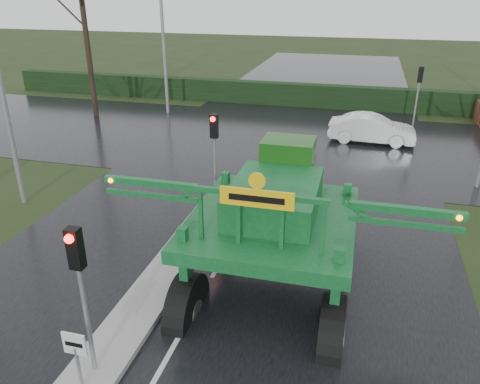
% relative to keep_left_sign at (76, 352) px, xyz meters
% --- Properties ---
extents(ground, '(140.00, 140.00, 0.00)m').
position_rel_keep_left_sign_xyz_m(ground, '(1.30, 1.50, -1.06)').
color(ground, black).
rests_on(ground, ground).
extents(road_main, '(14.00, 80.00, 0.02)m').
position_rel_keep_left_sign_xyz_m(road_main, '(1.30, 11.50, -1.05)').
color(road_main, black).
rests_on(road_main, ground).
extents(road_cross, '(80.00, 12.00, 0.02)m').
position_rel_keep_left_sign_xyz_m(road_cross, '(1.30, 17.50, -1.05)').
color(road_cross, black).
rests_on(road_cross, ground).
extents(median_island, '(1.20, 10.00, 0.16)m').
position_rel_keep_left_sign_xyz_m(median_island, '(0.00, 4.50, -0.97)').
color(median_island, gray).
rests_on(median_island, ground).
extents(hedge_row, '(44.00, 0.90, 1.50)m').
position_rel_keep_left_sign_xyz_m(hedge_row, '(1.30, 25.50, -0.31)').
color(hedge_row, black).
rests_on(hedge_row, ground).
extents(keep_left_sign, '(0.50, 0.07, 1.35)m').
position_rel_keep_left_sign_xyz_m(keep_left_sign, '(0.00, 0.00, 0.00)').
color(keep_left_sign, gray).
rests_on(keep_left_sign, ground).
extents(traffic_signal_near, '(0.26, 0.33, 3.52)m').
position_rel_keep_left_sign_xyz_m(traffic_signal_near, '(0.00, 0.49, 1.53)').
color(traffic_signal_near, gray).
rests_on(traffic_signal_near, ground).
extents(traffic_signal_mid, '(0.26, 0.33, 3.52)m').
position_rel_keep_left_sign_xyz_m(traffic_signal_mid, '(0.00, 8.99, 1.53)').
color(traffic_signal_mid, gray).
rests_on(traffic_signal_mid, ground).
extents(traffic_signal_far, '(0.26, 0.33, 3.52)m').
position_rel_keep_left_sign_xyz_m(traffic_signal_far, '(7.80, 21.51, 1.53)').
color(traffic_signal_far, gray).
rests_on(traffic_signal_far, ground).
extents(street_light_left_far, '(3.85, 0.30, 10.00)m').
position_rel_keep_left_sign_xyz_m(street_light_left_far, '(-6.89, 21.50, 4.93)').
color(street_light_left_far, gray).
rests_on(street_light_left_far, ground).
extents(crop_sprayer, '(9.07, 5.66, 5.07)m').
position_rel_keep_left_sign_xyz_m(crop_sprayer, '(1.14, 3.18, 1.34)').
color(crop_sprayer, black).
rests_on(crop_sprayer, ground).
extents(white_sedan, '(4.44, 1.69, 1.44)m').
position_rel_keep_left_sign_xyz_m(white_sedan, '(5.52, 18.43, -1.06)').
color(white_sedan, white).
rests_on(white_sedan, ground).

